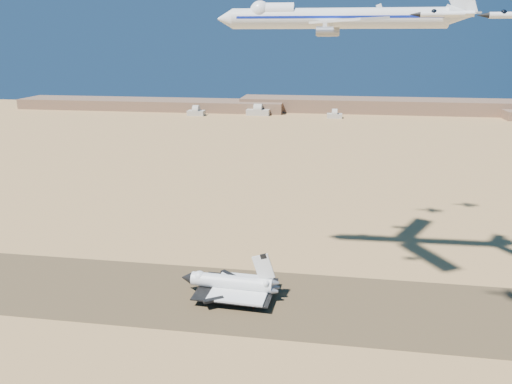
# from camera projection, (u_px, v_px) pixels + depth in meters

# --- Properties ---
(ground) EXTENTS (1200.00, 1200.00, 0.00)m
(ground) POSITION_uv_depth(u_px,v_px,m) (224.00, 298.00, 191.83)
(ground) COLOR tan
(ground) RESTS_ON ground
(runway) EXTENTS (600.00, 50.00, 0.06)m
(runway) POSITION_uv_depth(u_px,v_px,m) (224.00, 298.00, 191.82)
(runway) COLOR brown
(runway) RESTS_ON ground
(ridgeline) EXTENTS (960.00, 90.00, 18.00)m
(ridgeline) POSITION_uv_depth(u_px,v_px,m) (354.00, 107.00, 678.41)
(ridgeline) COLOR brown
(ridgeline) RESTS_ON ground
(hangars) EXTENTS (200.50, 29.50, 30.00)m
(hangars) POSITION_uv_depth(u_px,v_px,m) (254.00, 112.00, 652.02)
(hangars) COLOR #B2AB9E
(hangars) RESTS_ON ground
(shuttle) EXTENTS (38.72, 24.92, 19.06)m
(shuttle) POSITION_uv_depth(u_px,v_px,m) (231.00, 284.00, 191.76)
(shuttle) COLOR white
(shuttle) RESTS_ON runway
(carrier_747) EXTENTS (89.49, 69.47, 22.32)m
(carrier_747) POSITION_uv_depth(u_px,v_px,m) (330.00, 18.00, 176.86)
(carrier_747) COLOR white
(crew_a) EXTENTS (0.44, 0.63, 1.64)m
(crew_a) POSITION_uv_depth(u_px,v_px,m) (251.00, 305.00, 184.56)
(crew_a) COLOR #ED3A0D
(crew_a) RESTS_ON runway
(crew_b) EXTENTS (0.59, 0.95, 1.88)m
(crew_b) POSITION_uv_depth(u_px,v_px,m) (254.00, 306.00, 183.75)
(crew_b) COLOR #ED3A0D
(crew_b) RESTS_ON runway
(crew_c) EXTENTS (0.94, 1.17, 1.78)m
(crew_c) POSITION_uv_depth(u_px,v_px,m) (256.00, 303.00, 186.31)
(crew_c) COLOR #ED3A0D
(crew_c) RESTS_ON runway
(chase_jet_a) EXTENTS (16.09, 8.87, 4.02)m
(chase_jet_a) POSITION_uv_depth(u_px,v_px,m) (446.00, 14.00, 125.00)
(chase_jet_a) COLOR white
(chase_jet_d) EXTENTS (16.00, 8.58, 3.98)m
(chase_jet_d) POSITION_uv_depth(u_px,v_px,m) (366.00, 11.00, 217.47)
(chase_jet_d) COLOR white
(chase_jet_e) EXTENTS (15.27, 8.05, 3.80)m
(chase_jet_e) POSITION_uv_depth(u_px,v_px,m) (416.00, 15.00, 227.58)
(chase_jet_e) COLOR white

